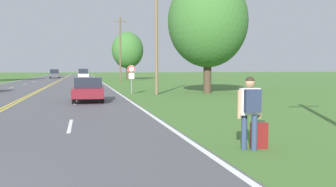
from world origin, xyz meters
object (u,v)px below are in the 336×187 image
tree_behind_sign (128,50)px  car_dark_grey_van_mid_far (55,73)px  tree_mid_treeline (208,21)px  suitcase (259,136)px  car_maroon_sedan_nearest (89,89)px  traffic_sign (131,72)px  hitchhiker_person (250,106)px  car_white_suv_mid_near (83,74)px

tree_behind_sign → car_dark_grey_van_mid_far: 19.73m
tree_behind_sign → tree_mid_treeline: tree_mid_treeline is taller
suitcase → car_maroon_sedan_nearest: 14.55m
traffic_sign → tree_behind_sign: (4.57, 39.18, 3.76)m
hitchhiker_person → traffic_sign: bearing=6.1°
car_white_suv_mid_near → car_dark_grey_van_mid_far: size_ratio=0.88×
car_maroon_sedan_nearest → tree_behind_sign: bearing=172.3°
suitcase → tree_behind_sign: tree_behind_sign is taller
traffic_sign → tree_behind_sign: tree_behind_sign is taller
traffic_sign → car_dark_grey_van_mid_far: traffic_sign is taller
hitchhiker_person → traffic_sign: traffic_sign is taller
tree_behind_sign → car_maroon_sedan_nearest: tree_behind_sign is taller
tree_mid_treeline → car_white_suv_mid_near: bearing=105.8°
traffic_sign → tree_mid_treeline: 7.40m
suitcase → car_maroon_sedan_nearest: (-3.89, 14.02, 0.44)m
car_white_suv_mid_near → traffic_sign: bearing=5.0°
suitcase → traffic_sign: 19.71m
hitchhiker_person → car_maroon_sedan_nearest: bearing=19.7°
tree_mid_treeline → car_white_suv_mid_near: (-9.77, 34.61, -4.75)m
hitchhiker_person → suitcase: (0.32, 0.13, -0.77)m
tree_behind_sign → car_dark_grey_van_mid_far: bearing=137.3°
traffic_sign → car_white_suv_mid_near: size_ratio=0.54×
traffic_sign → tree_mid_treeline: tree_mid_treeline is taller
suitcase → car_white_suv_mid_near: 54.18m
traffic_sign → car_maroon_sedan_nearest: traffic_sign is taller
hitchhiker_person → car_dark_grey_van_mid_far: 72.66m
hitchhiker_person → traffic_sign: 19.80m
suitcase → car_maroon_sedan_nearest: bearing=21.0°
car_white_suv_mid_near → tree_mid_treeline: bearing=14.8°
tree_behind_sign → car_white_suv_mid_near: (-8.18, -4.82, -4.43)m
traffic_sign → tree_mid_treeline: (6.16, -0.24, 4.09)m
suitcase → traffic_sign: bearing=7.0°
tree_behind_sign → car_maroon_sedan_nearest: (-7.94, -44.82, -4.70)m
hitchhiker_person → car_maroon_sedan_nearest: hitchhiker_person is taller
hitchhiker_person → car_white_suv_mid_near: bearing=9.5°
suitcase → tree_behind_sign: (4.05, 58.84, 5.13)m
car_dark_grey_van_mid_far → hitchhiker_person: bearing=-174.6°
tree_behind_sign → car_maroon_sedan_nearest: 45.76m
hitchhiker_person → tree_mid_treeline: (5.96, 19.54, 4.69)m
hitchhiker_person → traffic_sign: size_ratio=0.79×
car_white_suv_mid_near → car_dark_grey_van_mid_far: car_white_suv_mid_near is taller
suitcase → car_white_suv_mid_near: size_ratio=0.17×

